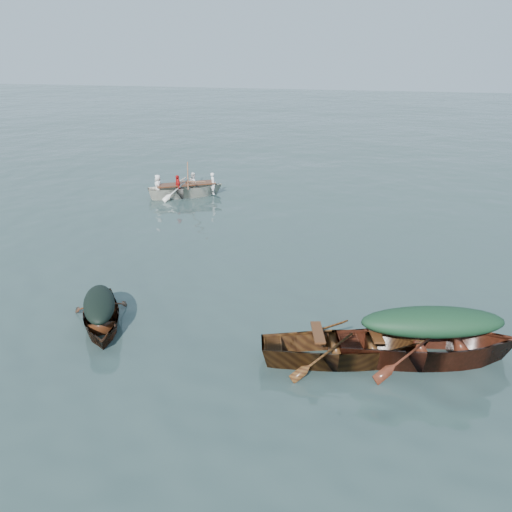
{
  "coord_description": "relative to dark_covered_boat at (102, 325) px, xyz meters",
  "views": [
    {
      "loc": [
        3.65,
        -8.27,
        5.59
      ],
      "look_at": [
        0.55,
        3.59,
        0.5
      ],
      "focal_mm": 35.0,
      "sensor_mm": 36.0,
      "label": 1
    }
  ],
  "objects": [
    {
      "name": "green_tarp_boat",
      "position": [
        6.83,
        0.39,
        0.0
      ],
      "size": [
        5.16,
        2.78,
        1.19
      ],
      "primitive_type": "imported",
      "rotation": [
        0.0,
        0.0,
        1.84
      ],
      "color": "#572114",
      "rests_on": "ground"
    },
    {
      "name": "green_tarp_cover",
      "position": [
        6.83,
        0.39,
        0.85
      ],
      "size": [
        2.84,
        1.53,
        0.52
      ],
      "primitive_type": "ellipsoid",
      "rotation": [
        0.0,
        0.0,
        1.84
      ],
      "color": "#163822",
      "rests_on": "green_tarp_boat"
    },
    {
      "name": "ground",
      "position": [
        2.03,
        -0.08,
        0.0
      ],
      "size": [
        140.0,
        140.0,
        0.0
      ],
      "primitive_type": "plane",
      "color": "#2F423F",
      "rests_on": "ground"
    },
    {
      "name": "dark_covered_boat",
      "position": [
        0.0,
        0.0,
        0.0
      ],
      "size": [
        2.68,
        3.36,
        0.77
      ],
      "primitive_type": "imported",
      "rotation": [
        0.0,
        0.0,
        0.55
      ],
      "color": "#471E10",
      "rests_on": "ground"
    },
    {
      "name": "dark_tarp_cover",
      "position": [
        0.0,
        0.0,
        0.59
      ],
      "size": [
        1.48,
        1.85,
        0.4
      ],
      "primitive_type": "ellipsoid",
      "rotation": [
        0.0,
        0.0,
        0.55
      ],
      "color": "black",
      "rests_on": "dark_covered_boat"
    },
    {
      "name": "open_wooden_boat",
      "position": [
        5.27,
        -0.03,
        0.0
      ],
      "size": [
        4.68,
        2.52,
        1.05
      ],
      "primitive_type": "imported",
      "rotation": [
        0.0,
        0.0,
        1.84
      ],
      "color": "#543115",
      "rests_on": "ground"
    },
    {
      "name": "rowers",
      "position": [
        -2.11,
        10.12,
        0.89
      ],
      "size": [
        3.17,
        2.57,
        0.76
      ],
      "primitive_type": "imported",
      "rotation": [
        0.0,
        0.0,
        2.13
      ],
      "color": "white",
      "rests_on": "rowed_boat"
    },
    {
      "name": "rowed_boat",
      "position": [
        -2.11,
        10.12,
        0.0
      ],
      "size": [
        4.33,
        3.36,
        1.02
      ],
      "primitive_type": "imported",
      "rotation": [
        0.0,
        0.0,
        2.13
      ],
      "color": "white",
      "rests_on": "ground"
    },
    {
      "name": "oars",
      "position": [
        -2.11,
        10.12,
        0.54
      ],
      "size": [
        1.88,
        2.52,
        0.06
      ],
      "primitive_type": null,
      "rotation": [
        0.0,
        0.0,
        2.13
      ],
      "color": "brown",
      "rests_on": "rowed_boat"
    },
    {
      "name": "thwart_benches",
      "position": [
        5.27,
        -0.03,
        0.54
      ],
      "size": [
        2.38,
        1.39,
        0.04
      ],
      "primitive_type": null,
      "rotation": [
        0.0,
        0.0,
        1.84
      ],
      "color": "#442310",
      "rests_on": "open_wooden_boat"
    }
  ]
}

